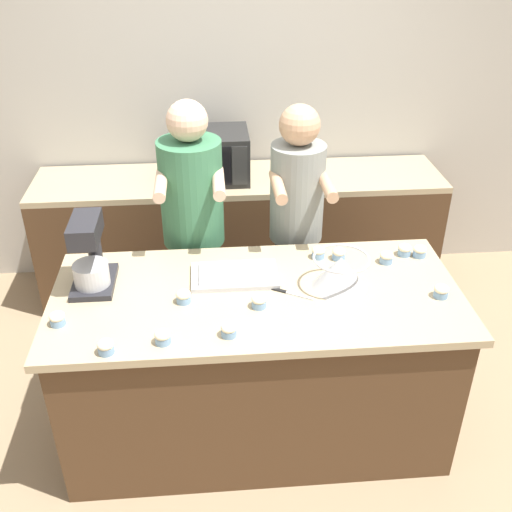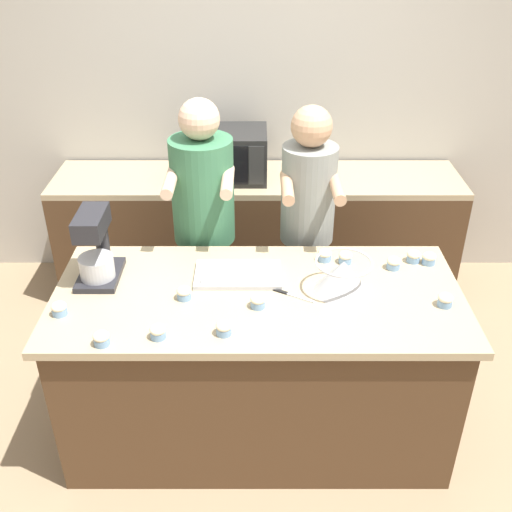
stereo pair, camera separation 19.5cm
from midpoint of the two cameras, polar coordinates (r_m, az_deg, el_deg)
The scene contains 23 objects.
ground_plane at distance 3.47m, azimuth -1.61°, elevation -15.83°, with size 16.00×16.00×0.00m, color #937A5B.
back_wall at distance 4.32m, azimuth -3.33°, elevation 14.98°, with size 10.00×0.06×2.70m.
island_counter at distance 3.16m, azimuth -1.73°, elevation -10.23°, with size 1.98×0.90×0.89m.
back_counter at distance 4.34m, azimuth -2.82°, elevation 2.11°, with size 2.80×0.60×0.89m.
person_left at distance 3.48m, azimuth -7.54°, elevation 1.98°, with size 0.36×0.52×1.65m.
person_right at distance 3.49m, azimuth 2.21°, elevation 2.33°, with size 0.32×0.49×1.61m.
stand_mixer at distance 2.99m, azimuth -17.33°, elevation -0.11°, with size 0.20×0.30×0.37m.
mixing_bowl at distance 2.90m, azimuth 6.13°, elevation -1.52°, with size 0.28×0.28×0.17m.
baking_tray at distance 3.00m, azimuth -3.91°, elevation -1.82°, with size 0.43×0.25×0.04m.
microwave_oven at distance 4.08m, azimuth -5.67°, elevation 9.49°, with size 0.50×0.40×0.33m.
knife at distance 2.88m, azimuth 1.25°, elevation -3.58°, with size 0.20×0.12×0.01m.
cupcake_0 at distance 3.25m, azimuth 12.32°, elevation 0.56°, with size 0.07×0.07×0.07m.
cupcake_1 at distance 3.16m, azimuth 4.20°, elevation 0.33°, with size 0.07×0.07×0.07m.
cupcake_2 at distance 2.77m, azimuth -1.77°, elevation -4.37°, with size 0.07×0.07×0.07m.
cupcake_3 at distance 2.84m, azimuth -8.89°, elevation -3.86°, with size 0.07×0.07×0.07m.
cupcake_4 at distance 3.16m, azimuth 10.60°, elevation -0.14°, with size 0.07×0.07×0.07m.
cupcake_5 at distance 3.25m, azimuth 13.69°, elevation 0.43°, with size 0.07×0.07×0.07m.
cupcake_6 at distance 2.84m, azimuth -20.30°, elevation -5.65°, with size 0.07×0.07×0.07m.
cupcake_7 at distance 3.16m, azimuth 6.15°, elevation 0.20°, with size 0.07×0.07×0.07m.
cupcake_8 at distance 2.61m, azimuth -16.24°, elevation -8.34°, with size 0.07×0.07×0.07m.
cupcake_9 at distance 2.95m, azimuth 15.44°, elevation -3.28°, with size 0.07×0.07×0.07m.
cupcake_10 at distance 2.61m, azimuth -4.76°, elevation -7.05°, with size 0.07×0.07×0.07m.
cupcake_11 at distance 2.61m, azimuth -11.02°, elevation -7.61°, with size 0.07×0.07×0.07m.
Camera 1 is at (-0.20, -2.38, 2.52)m, focal length 42.00 mm.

